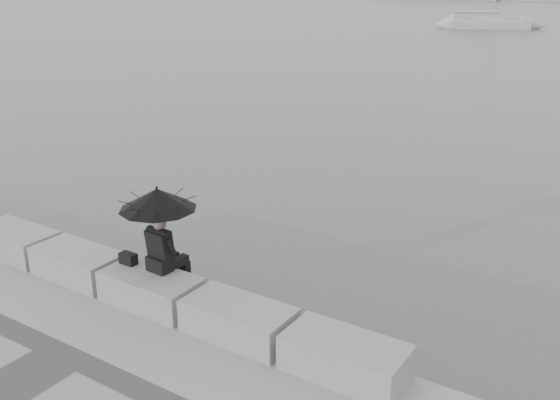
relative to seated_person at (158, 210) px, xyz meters
The scene contains 9 objects.
ground 2.02m from the seated_person, 96.22° to the left, with size 360.00×360.00×0.00m, color #4A4D50.
stone_block_far_left 3.66m from the seated_person, behind, with size 1.60×0.80×0.50m, color slate.
stone_block_left 2.15m from the seated_person, behind, with size 1.60×0.80×0.50m, color slate.
stone_block_centre 1.28m from the seated_person, 95.57° to the right, with size 1.60×0.80×0.50m, color slate.
stone_block_right 2.11m from the seated_person, ahead, with size 1.60×0.80×0.50m, color slate.
stone_block_far_right 3.61m from the seated_person, ahead, with size 1.60×0.80×0.50m, color slate.
seated_person is the anchor object (origin of this frame).
bag 1.11m from the seated_person, 168.24° to the right, with size 0.28×0.16×0.18m, color black.
sailboat_left 66.54m from the seated_person, 101.28° to the left, with size 8.75×5.75×12.90m.
Camera 1 is at (6.43, -6.64, 5.36)m, focal length 40.00 mm.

